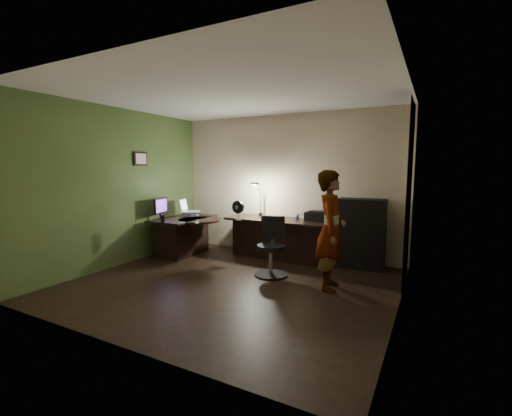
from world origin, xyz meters
The scene contains 27 objects.
floor centered at (0.00, 0.00, -0.01)m, with size 4.50×4.00×0.01m, color black.
ceiling centered at (0.00, 0.00, 2.71)m, with size 4.50×4.00×0.01m, color silver.
wall_back centered at (0.00, 2.00, 1.35)m, with size 4.50×0.01×2.70m, color tan.
wall_front centered at (0.00, -2.00, 1.35)m, with size 4.50×0.01×2.70m, color tan.
wall_left centered at (-2.25, 0.00, 1.35)m, with size 0.01×4.00×2.70m, color tan.
wall_right centered at (2.25, 0.00, 1.35)m, with size 0.01×4.00×2.70m, color tan.
green_wall_overlay centered at (-2.24, 0.00, 1.35)m, with size 0.00×4.00×2.70m, color #455E2B.
arched_doorway centered at (2.24, 1.15, 1.30)m, with size 0.01×0.90×2.60m, color black.
french_door centered at (2.24, -0.55, 1.05)m, with size 0.02×0.92×2.10m, color white.
framed_picture centered at (-2.22, 0.45, 1.85)m, with size 0.04×0.30×0.25m, color black.
desk_left centered at (-1.72, 1.01, 0.36)m, with size 0.77×1.26×0.73m, color black.
desk_right centered at (0.03, 1.60, 0.37)m, with size 1.99×0.70×0.75m, color black.
cabinet centered at (1.49, 1.74, 0.59)m, with size 0.78×0.39×1.17m, color black.
laptop_stand centered at (-1.73, 1.24, 0.76)m, with size 0.24×0.20×0.10m, color silver.
laptop centered at (-1.73, 1.24, 0.94)m, with size 0.36×0.34×0.25m, color silver.
monitor centered at (-2.03, 0.71, 0.86)m, with size 0.09×0.44×0.29m, color black.
mouse centered at (-1.10, 0.62, 0.73)m, with size 0.06×0.09×0.03m, color silver.
phone centered at (-1.10, 1.34, 0.72)m, with size 0.06×0.12×0.01m, color black.
pen centered at (-1.03, 1.03, 0.72)m, with size 0.01×0.12×0.01m, color black.
speaker centered at (-1.55, 0.27, 0.80)m, with size 0.07×0.07×0.17m, color black.
notepad centered at (-1.52, 0.73, 0.72)m, with size 0.16×0.23×0.01m, color silver.
desk_fan centered at (-0.54, 1.11, 0.93)m, with size 0.23×0.13×0.36m, color black.
headphones centered at (0.41, 1.78, 0.79)m, with size 0.20×0.09×0.10m, color #1D5389.
printer centered at (0.73, 1.74, 0.84)m, with size 0.40×0.31×0.18m, color black.
desk_lamp centered at (-0.46, 1.83, 1.10)m, with size 0.17×0.32×0.71m, color black.
office_chair centered at (0.35, 0.61, 0.46)m, with size 0.52×0.52×0.92m, color black.
person centered at (1.31, 0.51, 0.83)m, with size 0.59×0.40×1.66m, color #D8A88C.
Camera 1 is at (2.58, -4.11, 1.70)m, focal length 24.00 mm.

